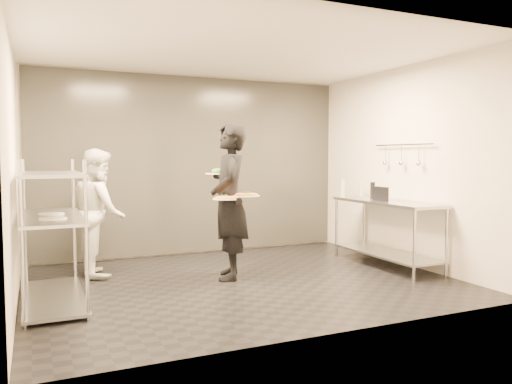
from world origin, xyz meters
name	(u,v)px	position (x,y,z in m)	size (l,w,h in m)	color
room_shell	(211,166)	(0.00, 1.18, 1.40)	(5.00, 4.00, 2.80)	black
pass_rack	(52,230)	(-2.15, 0.00, 0.77)	(0.60, 1.60, 1.50)	#AFB2B6
prep_counter	(386,222)	(2.18, 0.00, 0.63)	(0.60, 1.80, 0.92)	#AFB2B6
utensil_rail	(402,156)	(2.43, 0.00, 1.55)	(0.07, 1.20, 0.31)	#AFB2B6
waiter	(229,201)	(-0.08, 0.23, 0.97)	(0.71, 0.47, 1.95)	black
chef	(99,212)	(-1.55, 1.10, 0.82)	(0.79, 0.62, 1.63)	silver
pizza_plate_near	(227,198)	(-0.20, 0.02, 1.04)	(0.34, 0.34, 0.05)	white
pizza_plate_far	(246,195)	(0.07, 0.05, 1.06)	(0.33, 0.33, 0.05)	white
salad_plate	(217,172)	(-0.14, 0.52, 1.33)	(0.31, 0.31, 0.07)	white
pos_monitor	(381,194)	(2.06, -0.01, 1.02)	(0.06, 0.28, 0.20)	black
bottle_green	(343,188)	(1.99, 0.80, 1.05)	(0.07, 0.07, 0.27)	#8F9C91
bottle_clear	(362,189)	(2.33, 0.80, 1.03)	(0.06, 0.06, 0.21)	#8F9C91
bottle_dark	(373,190)	(2.25, 0.41, 1.04)	(0.07, 0.07, 0.24)	black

